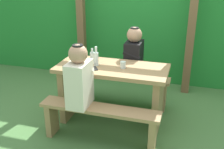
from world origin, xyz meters
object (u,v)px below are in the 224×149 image
Objects in this scene: cell_phone at (94,68)px; picnic_table at (112,85)px; person_black_coat at (134,55)px; bottle_right at (96,58)px; bench_far at (122,83)px; drinking_glass at (123,65)px; person_white_shirt at (79,78)px; bench_near at (100,117)px; bottle_left at (92,57)px.

picnic_table is at bearing 6.02° from cell_phone.
cell_phone is (-0.36, -0.64, -0.01)m from person_black_coat.
bench_far is at bearing 68.95° from bottle_right.
person_black_coat is 0.73m from cell_phone.
bench_far is at bearing 105.61° from drinking_glass.
picnic_table is at bearing 65.24° from person_white_shirt.
person_white_shirt reaches higher than cell_phone.
bench_far is (0.00, 1.01, 0.00)m from bench_near.
bottle_left is at bearing 94.52° from person_white_shirt.
person_black_coat is at bearing -1.13° from bench_far.
person_black_coat is (0.17, -0.00, 0.46)m from bench_far.
bottle_left is (-0.44, -0.47, 0.07)m from person_black_coat.
person_black_coat reaches higher than picnic_table.
bench_far is 0.49m from person_black_coat.
person_white_shirt reaches higher than bottle_right.
bottle_right reaches higher than bench_far.
bench_near is 1.95× the size of person_black_coat.
drinking_glass is (0.15, 0.49, 0.49)m from bench_near.
person_black_coat reaches higher than bench_far.
drinking_glass is 0.42× the size of bottle_left.
picnic_table is 0.40m from bottle_right.
person_white_shirt is (-0.23, -1.01, 0.46)m from bench_far.
person_black_coat reaches higher than drinking_glass.
person_white_shirt is at bearing -111.74° from person_black_coat.
person_black_coat is 0.65m from bottle_left.
cell_phone reaches higher than bench_near.
bottle_left is 1.45× the size of cell_phone.
bottle_left is at bearing 85.35° from cell_phone.
person_black_coat is 3.54× the size of bottle_left.
bottle_left is (-0.27, -0.47, 0.53)m from bench_far.
person_white_shirt is 3.54× the size of bottle_left.
bottle_right reaches higher than bottle_left.
bench_far is 1.13m from person_white_shirt.
person_white_shirt is at bearing -127.97° from cell_phone.
drinking_glass is 0.61× the size of cell_phone.
person_black_coat is 0.65m from bottle_right.
bottle_right is at bearing -179.62° from drinking_glass.
person_black_coat is at bearing 46.41° from bottle_left.
picnic_table is 1.95× the size of person_black_coat.
bottle_right is at bearing -174.26° from picnic_table.
bench_near is 1.12m from person_black_coat.
bottle_left is at bearing 116.83° from bench_near.
picnic_table is at bearing 90.00° from bench_near.
person_white_shirt is 0.49m from bottle_right.
bench_near is 0.71m from drinking_glass.
bottle_right is at bearing -125.40° from person_black_coat.
person_black_coat is at bearing 71.41° from picnic_table.
picnic_table is 0.59m from person_black_coat.
bottle_right is 1.77× the size of cell_phone.
picnic_table is at bearing -90.00° from bench_far.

